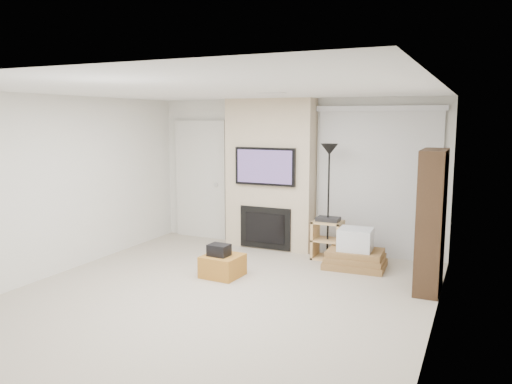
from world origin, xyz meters
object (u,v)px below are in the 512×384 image
at_px(av_stand, 328,237).
at_px(box_stack, 355,253).
at_px(bookshelf, 431,221).
at_px(floor_lamp, 329,169).
at_px(ottoman, 223,266).

bearing_deg(av_stand, box_stack, -29.66).
bearing_deg(bookshelf, box_stack, 152.42).
bearing_deg(floor_lamp, ottoman, -126.41).
xyz_separation_m(floor_lamp, av_stand, (0.00, 0.01, -1.07)).
height_order(floor_lamp, bookshelf, bookshelf).
xyz_separation_m(ottoman, box_stack, (1.58, 1.18, 0.07)).
height_order(box_stack, bookshelf, bookshelf).
height_order(floor_lamp, av_stand, floor_lamp).
distance_m(floor_lamp, box_stack, 1.33).
relative_size(floor_lamp, bookshelf, 1.00).
height_order(floor_lamp, box_stack, floor_lamp).
relative_size(av_stand, bookshelf, 0.37).
relative_size(floor_lamp, av_stand, 2.72).
distance_m(av_stand, bookshelf, 1.88).
xyz_separation_m(ottoman, av_stand, (1.07, 1.46, 0.20)).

